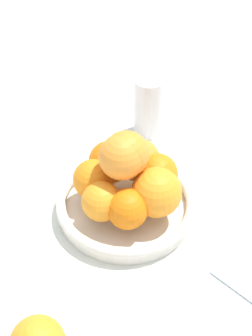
# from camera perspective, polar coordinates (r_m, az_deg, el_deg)

# --- Properties ---
(ground_plane) EXTENTS (4.00, 4.00, 0.00)m
(ground_plane) POSITION_cam_1_polar(r_m,az_deg,el_deg) (0.83, -0.00, -5.32)
(ground_plane) COLOR silver
(fruit_bowl) EXTENTS (0.24, 0.24, 0.04)m
(fruit_bowl) POSITION_cam_1_polar(r_m,az_deg,el_deg) (0.82, -0.00, -4.45)
(fruit_bowl) COLOR silver
(fruit_bowl) RESTS_ON ground_plane
(orange_pile) EXTENTS (0.18, 0.19, 0.13)m
(orange_pile) POSITION_cam_1_polar(r_m,az_deg,el_deg) (0.77, 0.33, -0.83)
(orange_pile) COLOR orange
(orange_pile) RESTS_ON fruit_bowl
(drinking_glass) EXTENTS (0.06, 0.06, 0.13)m
(drinking_glass) POSITION_cam_1_polar(r_m,az_deg,el_deg) (0.97, 2.79, 7.48)
(drinking_glass) COLOR white
(drinking_glass) RESTS_ON ground_plane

